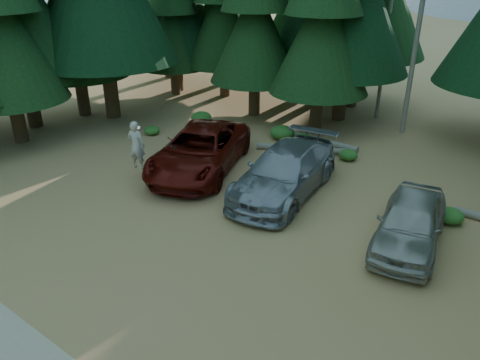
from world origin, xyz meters
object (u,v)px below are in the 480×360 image
at_px(log_mid, 321,141).
at_px(red_pickup, 200,150).
at_px(frisbee_player, 136,145).
at_px(silver_minivan_center, 285,172).
at_px(log_left, 303,149).
at_px(silver_minivan_right, 410,222).

bearing_deg(log_mid, red_pickup, -112.78).
relative_size(red_pickup, frisbee_player, 3.18).
xyz_separation_m(silver_minivan_center, log_left, (-1.48, 4.04, -0.73)).
distance_m(silver_minivan_right, frisbee_player, 10.66).
distance_m(silver_minivan_center, frisbee_player, 6.03).
relative_size(red_pickup, log_left, 1.49).
bearing_deg(silver_minivan_right, log_mid, 125.73).
relative_size(red_pickup, silver_minivan_center, 1.05).
xyz_separation_m(silver_minivan_center, frisbee_player, (-5.55, -2.30, 0.49)).
height_order(silver_minivan_center, silver_minivan_right, silver_minivan_center).
bearing_deg(red_pickup, log_left, 38.91).
relative_size(silver_minivan_right, log_mid, 1.22).
bearing_deg(frisbee_player, silver_minivan_center, -175.80).
bearing_deg(silver_minivan_center, silver_minivan_right, -15.24).
height_order(silver_minivan_center, log_left, silver_minivan_center).
xyz_separation_m(red_pickup, log_mid, (2.68, 5.73, -0.73)).
xyz_separation_m(red_pickup, log_left, (2.50, 4.31, -0.74)).
xyz_separation_m(red_pickup, silver_minivan_center, (3.98, 0.28, -0.01)).
distance_m(frisbee_player, log_left, 7.63).
xyz_separation_m(silver_minivan_right, log_left, (-6.45, 4.72, -0.64)).
distance_m(red_pickup, log_mid, 6.37).
bearing_deg(log_mid, silver_minivan_right, -42.07).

